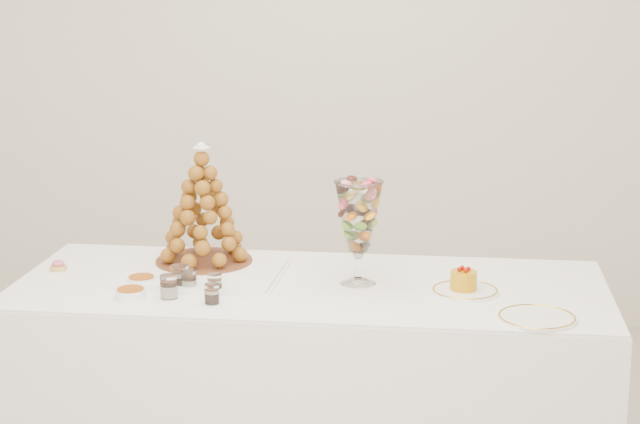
# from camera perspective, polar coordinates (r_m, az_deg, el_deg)

# --- Properties ---
(buffet_table) EXTENTS (1.97, 0.85, 0.74)m
(buffet_table) POSITION_cam_1_polar(r_m,az_deg,el_deg) (3.64, -0.52, -9.39)
(buffet_table) COLOR white
(buffet_table) RESTS_ON ground
(lace_tray) EXTENTS (0.56, 0.43, 0.02)m
(lace_tray) POSITION_cam_1_polar(r_m,az_deg,el_deg) (3.62, -6.43, -3.23)
(lace_tray) COLOR white
(lace_tray) RESTS_ON buffet_table
(macaron_vase) EXTENTS (0.16, 0.16, 0.34)m
(macaron_vase) POSITION_cam_1_polar(r_m,az_deg,el_deg) (3.46, 2.07, -0.29)
(macaron_vase) COLOR white
(macaron_vase) RESTS_ON buffet_table
(cake_plate) EXTENTS (0.21, 0.21, 0.01)m
(cake_plate) POSITION_cam_1_polar(r_m,az_deg,el_deg) (3.45, 7.73, -4.20)
(cake_plate) COLOR white
(cake_plate) RESTS_ON buffet_table
(spare_plate) EXTENTS (0.23, 0.23, 0.01)m
(spare_plate) POSITION_cam_1_polar(r_m,az_deg,el_deg) (3.23, 11.49, -5.56)
(spare_plate) COLOR white
(spare_plate) RESTS_ON buffet_table
(pink_tart) EXTENTS (0.06, 0.06, 0.04)m
(pink_tart) POSITION_cam_1_polar(r_m,az_deg,el_deg) (3.76, -13.78, -2.81)
(pink_tart) COLOR tan
(pink_tart) RESTS_ON buffet_table
(verrine_a) EXTENTS (0.07, 0.07, 0.08)m
(verrine_a) POSITION_cam_1_polar(r_m,az_deg,el_deg) (3.47, -7.48, -3.47)
(verrine_a) COLOR white
(verrine_a) RESTS_ON buffet_table
(verrine_b) EXTENTS (0.06, 0.06, 0.07)m
(verrine_b) POSITION_cam_1_polar(r_m,az_deg,el_deg) (3.45, -7.00, -3.64)
(verrine_b) COLOR white
(verrine_b) RESTS_ON buffet_table
(verrine_c) EXTENTS (0.05, 0.05, 0.06)m
(verrine_c) POSITION_cam_1_polar(r_m,az_deg,el_deg) (3.42, -5.64, -3.82)
(verrine_c) COLOR white
(verrine_c) RESTS_ON buffet_table
(verrine_d) EXTENTS (0.07, 0.07, 0.07)m
(verrine_d) POSITION_cam_1_polar(r_m,az_deg,el_deg) (3.39, -8.07, -3.96)
(verrine_d) COLOR white
(verrine_d) RESTS_ON buffet_table
(verrine_e) EXTENTS (0.05, 0.05, 0.06)m
(verrine_e) POSITION_cam_1_polar(r_m,az_deg,el_deg) (3.32, -5.79, -4.37)
(verrine_e) COLOR white
(verrine_e) RESTS_ON buffet_table
(ramekin_back) EXTENTS (0.09, 0.09, 0.03)m
(ramekin_back) POSITION_cam_1_polar(r_m,az_deg,el_deg) (3.53, -9.50, -3.67)
(ramekin_back) COLOR white
(ramekin_back) RESTS_ON buffet_table
(ramekin_front) EXTENTS (0.09, 0.09, 0.03)m
(ramekin_front) POSITION_cam_1_polar(r_m,az_deg,el_deg) (3.41, -10.07, -4.32)
(ramekin_front) COLOR white
(ramekin_front) RESTS_ON buffet_table
(croquembouche) EXTENTS (0.33, 0.33, 0.42)m
(croquembouche) POSITION_cam_1_polar(r_m,az_deg,el_deg) (3.67, -6.28, 0.41)
(croquembouche) COLOR brown
(croquembouche) RESTS_ON lace_tray
(mousse_cake) EXTENTS (0.09, 0.09, 0.08)m
(mousse_cake) POSITION_cam_1_polar(r_m,az_deg,el_deg) (3.44, 7.66, -3.61)
(mousse_cake) COLOR #C18508
(mousse_cake) RESTS_ON cake_plate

